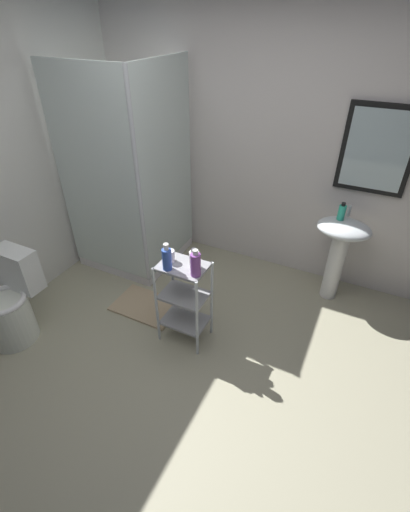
% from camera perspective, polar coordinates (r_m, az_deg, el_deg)
% --- Properties ---
extents(ground_plane, '(4.20, 4.20, 0.02)m').
position_cam_1_polar(ground_plane, '(2.85, -3.81, -19.73)').
color(ground_plane, '#A29D82').
extents(wall_back, '(4.20, 0.14, 2.50)m').
position_cam_1_polar(wall_back, '(3.53, 11.11, 16.69)').
color(wall_back, silver).
rests_on(wall_back, ground_plane).
extents(shower_stall, '(0.92, 0.92, 2.00)m').
position_cam_1_polar(shower_stall, '(3.81, -10.86, 5.12)').
color(shower_stall, white).
rests_on(shower_stall, ground_plane).
extents(pedestal_sink, '(0.46, 0.37, 0.81)m').
position_cam_1_polar(pedestal_sink, '(3.40, 20.65, 1.69)').
color(pedestal_sink, white).
rests_on(pedestal_sink, ground_plane).
extents(sink_faucet, '(0.03, 0.03, 0.10)m').
position_cam_1_polar(sink_faucet, '(3.37, 21.93, 6.68)').
color(sink_faucet, silver).
rests_on(sink_faucet, pedestal_sink).
extents(toilet, '(0.37, 0.49, 0.76)m').
position_cam_1_polar(toilet, '(3.34, -28.45, -6.97)').
color(toilet, white).
rests_on(toilet, ground_plane).
extents(storage_cart, '(0.38, 0.28, 0.74)m').
position_cam_1_polar(storage_cart, '(2.84, -3.33, -6.46)').
color(storage_cart, silver).
rests_on(storage_cart, ground_plane).
extents(hand_soap_bottle, '(0.06, 0.06, 0.16)m').
position_cam_1_polar(hand_soap_bottle, '(3.28, 20.91, 6.53)').
color(hand_soap_bottle, '#2DBC99').
rests_on(hand_soap_bottle, pedestal_sink).
extents(conditioner_bottle_purple, '(0.07, 0.07, 0.21)m').
position_cam_1_polar(conditioner_bottle_purple, '(2.50, -1.51, -1.31)').
color(conditioner_bottle_purple, purple).
rests_on(conditioner_bottle_purple, storage_cart).
extents(lotion_bottle_white, '(0.07, 0.07, 0.16)m').
position_cam_1_polar(lotion_bottle_white, '(2.59, -1.74, -0.51)').
color(lotion_bottle_white, white).
rests_on(lotion_bottle_white, storage_cart).
extents(shampoo_bottle_blue, '(0.07, 0.07, 0.21)m').
position_cam_1_polar(shampoo_bottle_blue, '(2.58, -6.08, -0.39)').
color(shampoo_bottle_blue, '#3155B7').
rests_on(shampoo_bottle_blue, storage_cart).
extents(rinse_cup, '(0.07, 0.07, 0.09)m').
position_cam_1_polar(rinse_cup, '(2.68, -5.63, 0.03)').
color(rinse_cup, silver).
rests_on(rinse_cup, storage_cart).
extents(bath_mat, '(0.60, 0.40, 0.02)m').
position_cam_1_polar(bath_mat, '(3.44, -9.32, -7.82)').
color(bath_mat, tan).
rests_on(bath_mat, ground_plane).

